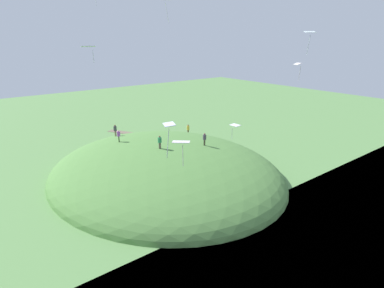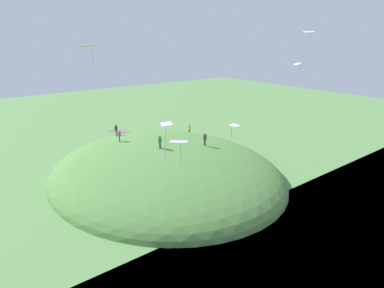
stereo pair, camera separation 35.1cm
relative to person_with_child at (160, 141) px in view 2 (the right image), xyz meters
name	(u,v)px [view 2 (the right image)]	position (x,y,z in m)	size (l,w,h in m)	color
ground_plane	(182,211)	(-7.98, 2.67, -4.71)	(160.00, 160.00, 0.00)	#5C8B4A
grass_hill	(165,174)	(0.43, -0.91, -4.71)	(30.91, 27.16, 7.50)	#548540
dirt_path	(140,135)	(17.59, -6.80, -4.69)	(12.72, 1.41, 0.04)	#70614F
person_with_child	(160,141)	(0.00, 0.00, 0.00)	(0.55, 0.55, 1.57)	brown
person_watching_kites	(189,128)	(12.31, -13.65, -3.57)	(0.53, 0.53, 1.83)	brown
person_walking_path	(119,134)	(6.42, 2.14, -0.36)	(0.53, 0.53, 1.59)	black
person_on_hilltop	(205,138)	(-1.81, -5.36, -0.23)	(0.56, 0.56, 1.57)	#3F3928
person_near_shore	(116,129)	(10.95, 0.52, -0.92)	(0.46, 0.46, 1.71)	brown
kite_0	(88,47)	(-3.56, 8.83, 10.75)	(1.12, 1.35, 1.40)	white
kite_1	(166,126)	(-15.08, 8.80, 6.44)	(1.11, 0.96, 2.19)	white
kite_2	(166,1)	(-1.17, -0.58, 15.00)	(1.18, 1.27, 2.34)	white
kite_3	(179,143)	(-14.71, 7.64, 5.09)	(1.33, 1.36, 1.80)	white
kite_4	(298,65)	(-12.26, -7.86, 9.00)	(0.79, 0.65, 1.58)	silver
kite_5	(309,33)	(-14.83, -5.26, 11.79)	(0.99, 1.05, 1.88)	white
kite_6	(234,126)	(-10.52, -1.56, 3.78)	(0.93, 0.65, 1.46)	white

